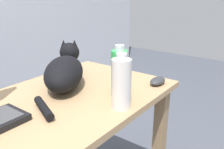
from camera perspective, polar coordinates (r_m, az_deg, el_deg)
desk at (r=1.09m, az=-16.30°, el=-13.38°), size 1.31×0.65×0.73m
cat at (r=1.23m, az=-10.99°, el=0.95°), size 0.50×0.41×0.20m
computer_mouse at (r=1.27m, az=10.59°, el=-1.48°), size 0.11×0.06×0.04m
water_bottle at (r=1.08m, az=1.75°, el=0.39°), size 0.07×0.07×0.23m
spray_bottle at (r=0.97m, az=2.21°, el=-2.05°), size 0.08×0.08×0.23m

